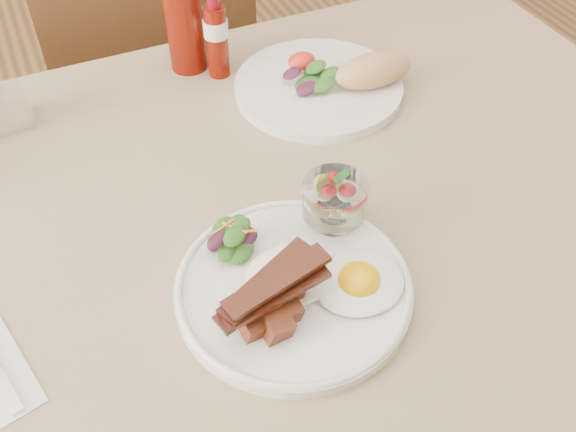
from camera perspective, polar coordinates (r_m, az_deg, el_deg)
name	(u,v)px	position (r m, az deg, el deg)	size (l,w,h in m)	color
table	(263,244)	(0.94, -2.22, -2.47)	(1.33, 0.88, 0.75)	#503119
chair_far	(152,85)	(1.52, -11.96, 11.35)	(0.42, 0.42, 0.93)	#503119
main_plate	(293,288)	(0.76, 0.48, -6.45)	(0.28, 0.28, 0.02)	silver
fried_eggs	(324,277)	(0.75, 3.26, -5.44)	(0.18, 0.15, 0.03)	white
bacon_potato_pile	(271,300)	(0.71, -1.51, -7.48)	(0.14, 0.09, 0.06)	maroon
side_salad	(233,239)	(0.78, -4.88, -2.08)	(0.07, 0.06, 0.04)	#234D14
fruit_cup	(334,199)	(0.79, 4.15, 1.53)	(0.08, 0.08, 0.08)	white
second_plate	(331,82)	(1.06, 3.87, 11.84)	(0.28, 0.27, 0.07)	silver
ketchup_bottle	(184,20)	(1.10, -9.21, 16.79)	(0.08, 0.08, 0.18)	#5E0E05
hot_sauce_bottle	(216,37)	(1.08, -6.38, 15.50)	(0.04, 0.04, 0.14)	#5E0E05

